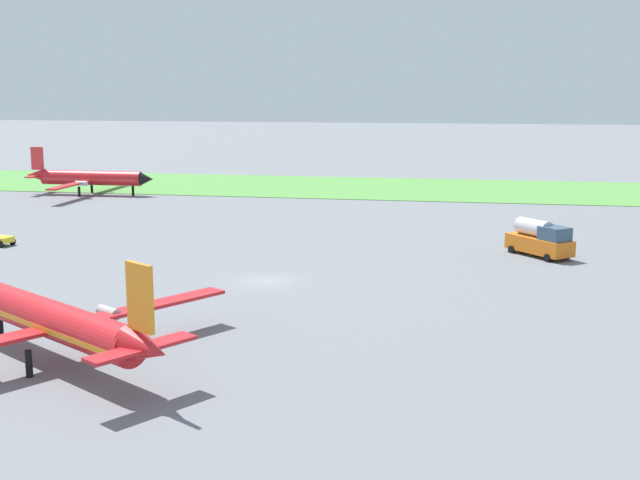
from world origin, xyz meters
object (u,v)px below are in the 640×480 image
Objects in this scene: airplane_foreground_turboprop at (56,321)px; baggage_cart_midfield at (0,240)px; airplane_taxiing_turboprop at (89,178)px; fuel_truck_near_gate at (540,239)px.

baggage_cart_midfield is (-22.72, 31.34, -1.95)m from airplane_foreground_turboprop.
airplane_foreground_turboprop is at bearing -38.74° from baggage_cart_midfield.
airplane_foreground_turboprop reaches higher than baggage_cart_midfield.
airplane_taxiing_turboprop is 38.45m from baggage_cart_midfield.
airplane_foreground_turboprop is 75.62m from airplane_taxiing_turboprop.
baggage_cart_midfield is (-51.03, -4.27, -1.01)m from fuel_truck_near_gate.
airplane_foreground_turboprop is 7.33× the size of baggage_cart_midfield.
fuel_truck_near_gate is 51.22m from baggage_cart_midfield.
baggage_cart_midfield is at bearing -21.99° from airplane_foreground_turboprop.
airplane_foreground_turboprop reaches higher than fuel_truck_near_gate.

